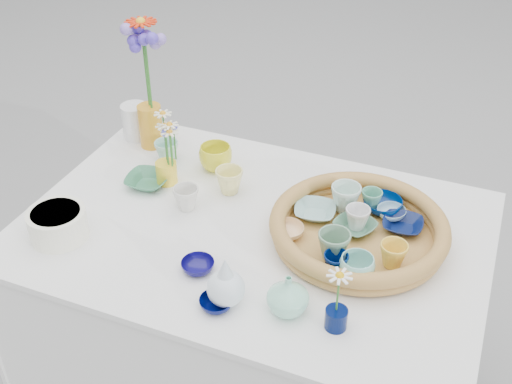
% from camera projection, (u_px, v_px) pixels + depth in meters
% --- Properties ---
extents(wicker_tray, '(0.47, 0.47, 0.08)m').
position_uv_depth(wicker_tray, '(358.00, 230.00, 1.69)').
color(wicker_tray, brown).
rests_on(wicker_tray, display_table).
extents(tray_ceramic_0, '(0.13, 0.13, 0.03)m').
position_uv_depth(tray_ceramic_0, '(382.00, 205.00, 1.79)').
color(tray_ceramic_0, navy).
rests_on(tray_ceramic_0, wicker_tray).
extents(tray_ceramic_1, '(0.11, 0.11, 0.03)m').
position_uv_depth(tray_ceramic_1, '(403.00, 225.00, 1.72)').
color(tray_ceramic_1, '#081441').
rests_on(tray_ceramic_1, wicker_tray).
extents(tray_ceramic_2, '(0.09, 0.09, 0.07)m').
position_uv_depth(tray_ceramic_2, '(393.00, 255.00, 1.59)').
color(tray_ceramic_2, yellow).
rests_on(tray_ceramic_2, wicker_tray).
extents(tray_ceramic_3, '(0.14, 0.14, 0.03)m').
position_uv_depth(tray_ceramic_3, '(355.00, 226.00, 1.71)').
color(tray_ceramic_3, '#4D7F63').
rests_on(tray_ceramic_3, wicker_tray).
extents(tray_ceramic_4, '(0.10, 0.10, 0.08)m').
position_uv_depth(tray_ceramic_4, '(334.00, 246.00, 1.61)').
color(tray_ceramic_4, gray).
rests_on(tray_ceramic_4, wicker_tray).
extents(tray_ceramic_5, '(0.13, 0.13, 0.03)m').
position_uv_depth(tray_ceramic_5, '(315.00, 211.00, 1.77)').
color(tray_ceramic_5, '#8AB7B3').
rests_on(tray_ceramic_5, wicker_tray).
extents(tray_ceramic_6, '(0.11, 0.11, 0.08)m').
position_uv_depth(tray_ceramic_6, '(346.00, 198.00, 1.77)').
color(tray_ceramic_6, silver).
rests_on(tray_ceramic_6, wicker_tray).
extents(tray_ceramic_7, '(0.07, 0.07, 0.06)m').
position_uv_depth(tray_ceramic_7, '(357.00, 218.00, 1.71)').
color(tray_ceramic_7, silver).
rests_on(tray_ceramic_7, wicker_tray).
extents(tray_ceramic_8, '(0.10, 0.10, 0.02)m').
position_uv_depth(tray_ceramic_8, '(391.00, 213.00, 1.76)').
color(tray_ceramic_8, '#A5D7E8').
rests_on(tray_ceramic_8, wicker_tray).
extents(tray_ceramic_9, '(0.08, 0.08, 0.06)m').
position_uv_depth(tray_ceramic_9, '(336.00, 264.00, 1.57)').
color(tray_ceramic_9, '#021651').
rests_on(tray_ceramic_9, wicker_tray).
extents(tray_ceramic_10, '(0.11, 0.11, 0.03)m').
position_uv_depth(tray_ceramic_10, '(288.00, 231.00, 1.70)').
color(tray_ceramic_10, '#FFD196').
rests_on(tray_ceramic_10, wicker_tray).
extents(tray_ceramic_11, '(0.10, 0.10, 0.07)m').
position_uv_depth(tray_ceramic_11, '(357.00, 269.00, 1.54)').
color(tray_ceramic_11, '#89DACC').
rests_on(tray_ceramic_11, wicker_tray).
extents(tray_ceramic_12, '(0.07, 0.07, 0.05)m').
position_uv_depth(tray_ceramic_12, '(371.00, 199.00, 1.79)').
color(tray_ceramic_12, '#5BAA88').
rests_on(tray_ceramic_12, wicker_tray).
extents(loose_ceramic_0, '(0.12, 0.12, 0.08)m').
position_uv_depth(loose_ceramic_0, '(216.00, 158.00, 1.98)').
color(loose_ceramic_0, yellow).
rests_on(loose_ceramic_0, display_table).
extents(loose_ceramic_1, '(0.11, 0.11, 0.08)m').
position_uv_depth(loose_ceramic_1, '(229.00, 181.00, 1.88)').
color(loose_ceramic_1, '#F5EB89').
rests_on(loose_ceramic_1, display_table).
extents(loose_ceramic_2, '(0.14, 0.14, 0.03)m').
position_uv_depth(loose_ceramic_2, '(148.00, 181.00, 1.92)').
color(loose_ceramic_2, '#367955').
rests_on(loose_ceramic_2, display_table).
extents(loose_ceramic_3, '(0.08, 0.08, 0.07)m').
position_uv_depth(loose_ceramic_3, '(186.00, 198.00, 1.81)').
color(loose_ceramic_3, silver).
rests_on(loose_ceramic_3, display_table).
extents(loose_ceramic_4, '(0.10, 0.10, 0.03)m').
position_uv_depth(loose_ceramic_4, '(198.00, 266.00, 1.61)').
color(loose_ceramic_4, '#0C0853').
rests_on(loose_ceramic_4, display_table).
extents(loose_ceramic_5, '(0.10, 0.10, 0.07)m').
position_uv_depth(loose_ceramic_5, '(167.00, 152.00, 2.02)').
color(loose_ceramic_5, '#97D2BE').
rests_on(loose_ceramic_5, display_table).
extents(loose_ceramic_6, '(0.08, 0.08, 0.03)m').
position_uv_depth(loose_ceramic_6, '(216.00, 303.00, 1.50)').
color(loose_ceramic_6, '#020943').
rests_on(loose_ceramic_6, display_table).
extents(fluted_bowl, '(0.19, 0.19, 0.08)m').
position_uv_depth(fluted_bowl, '(58.00, 224.00, 1.71)').
color(fluted_bowl, white).
rests_on(fluted_bowl, display_table).
extents(bud_vase_paleblue, '(0.10, 0.10, 0.14)m').
position_uv_depth(bud_vase_paleblue, '(226.00, 281.00, 1.48)').
color(bud_vase_paleblue, white).
rests_on(bud_vase_paleblue, display_table).
extents(bud_vase_seafoam, '(0.13, 0.13, 0.10)m').
position_uv_depth(bud_vase_seafoam, '(288.00, 295.00, 1.47)').
color(bud_vase_seafoam, '#90E0BE').
rests_on(bud_vase_seafoam, display_table).
extents(bud_vase_cobalt, '(0.06, 0.06, 0.05)m').
position_uv_depth(bud_vase_cobalt, '(336.00, 318.00, 1.45)').
color(bud_vase_cobalt, '#010D3C').
rests_on(bud_vase_cobalt, display_table).
extents(single_daisy, '(0.08, 0.08, 0.12)m').
position_uv_depth(single_daisy, '(338.00, 293.00, 1.40)').
color(single_daisy, white).
rests_on(single_daisy, bud_vase_cobalt).
extents(tall_vase_yellow, '(0.08, 0.08, 0.14)m').
position_uv_depth(tall_vase_yellow, '(151.00, 126.00, 2.08)').
color(tall_vase_yellow, orange).
rests_on(tall_vase_yellow, display_table).
extents(gerbera, '(0.12, 0.12, 0.29)m').
position_uv_depth(gerbera, '(145.00, 65.00, 1.97)').
color(gerbera, red).
rests_on(gerbera, tall_vase_yellow).
extents(hydrangea, '(0.09, 0.09, 0.32)m').
position_uv_depth(hydrangea, '(148.00, 74.00, 1.96)').
color(hydrangea, '#513AC8').
rests_on(hydrangea, tall_vase_yellow).
extents(white_pitcher, '(0.15, 0.13, 0.12)m').
position_uv_depth(white_pitcher, '(135.00, 121.00, 2.13)').
color(white_pitcher, white).
rests_on(white_pitcher, display_table).
extents(daisy_cup, '(0.07, 0.07, 0.07)m').
position_uv_depth(daisy_cup, '(167.00, 172.00, 1.92)').
color(daisy_cup, yellow).
rests_on(daisy_cup, display_table).
extents(daisy_posy, '(0.10, 0.10, 0.16)m').
position_uv_depth(daisy_posy, '(167.00, 138.00, 1.86)').
color(daisy_posy, white).
rests_on(daisy_posy, daisy_cup).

